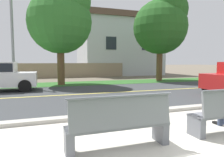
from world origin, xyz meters
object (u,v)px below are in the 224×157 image
bench_left (120,125)px  shade_tree_left (162,23)px  shade_tree_far_left (62,17)px  streetlamp (12,19)px

bench_left → shade_tree_left: (7.87, 10.97, 4.16)m
bench_left → shade_tree_left: shade_tree_left is taller
shade_tree_far_left → shade_tree_left: bearing=3.8°
bench_left → shade_tree_far_left: (0.01, 10.46, 3.99)m
streetlamp → shade_tree_far_left: size_ratio=1.07×
bench_left → shade_tree_left: bearing=54.4°
bench_left → shade_tree_far_left: shade_tree_far_left is taller
shade_tree_left → shade_tree_far_left: bearing=-176.2°
shade_tree_far_left → shade_tree_left: shade_tree_left is taller
shade_tree_far_left → streetlamp: bearing=174.6°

